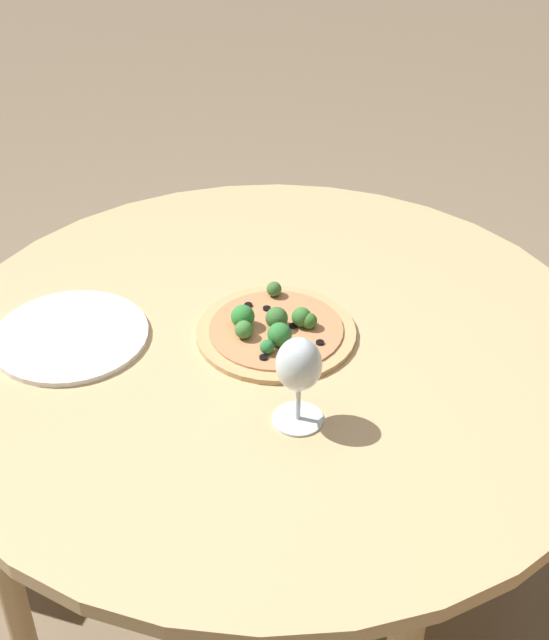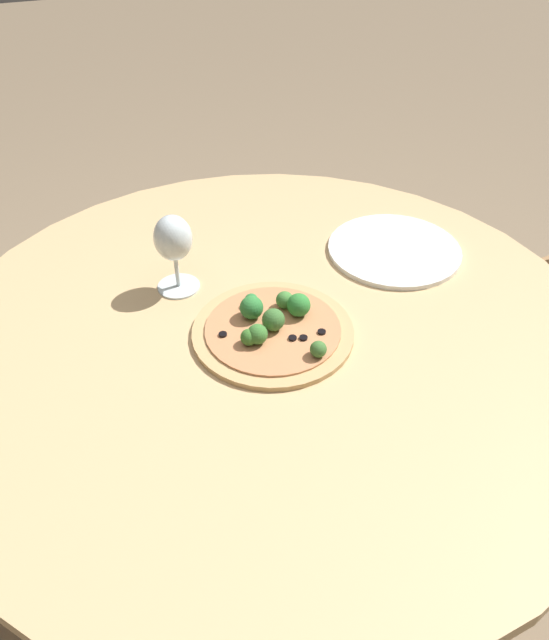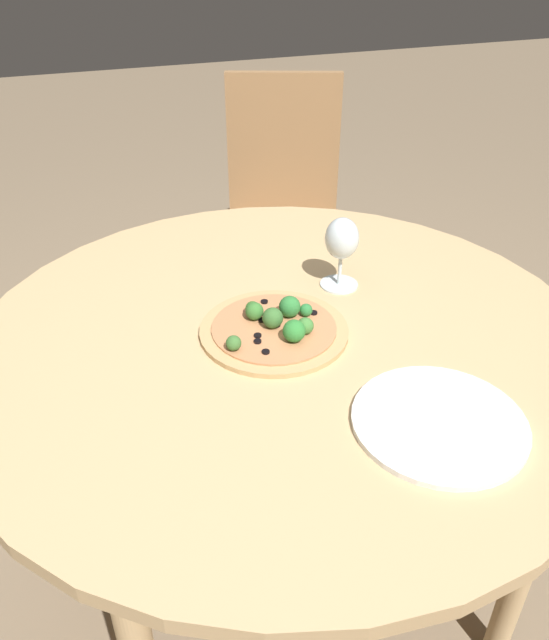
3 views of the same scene
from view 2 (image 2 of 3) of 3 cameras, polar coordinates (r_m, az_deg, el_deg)
ground_plane at (r=1.63m, az=-0.34°, el=-19.99°), size 12.00×12.00×0.00m
dining_table at (r=1.13m, az=-0.47°, el=-3.30°), size 1.17×1.17×0.71m
pizza at (r=1.06m, az=-0.02°, el=-0.64°), size 0.28×0.28×0.06m
wine_glass at (r=1.13m, az=-9.24°, el=7.13°), size 0.08×0.08×0.15m
plate_near at (r=1.29m, az=10.89°, el=6.33°), size 0.27×0.27×0.01m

